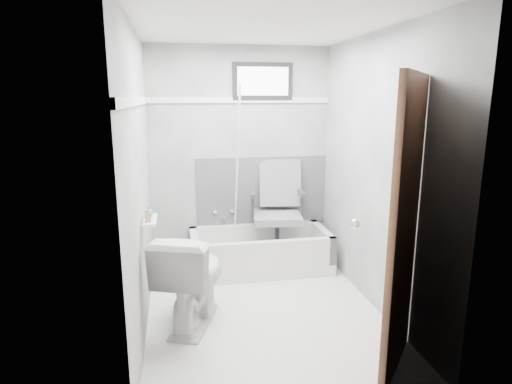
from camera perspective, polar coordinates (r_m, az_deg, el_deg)
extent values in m
plane|color=white|center=(3.94, 0.97, -15.45)|extent=(2.60, 2.60, 0.00)
plane|color=silver|center=(3.53, 1.13, 21.49)|extent=(2.60, 2.60, 0.00)
cube|color=slate|center=(4.81, -2.10, 4.74)|extent=(2.00, 0.02, 2.40)
cube|color=slate|center=(2.32, 7.57, -3.84)|extent=(2.00, 0.02, 2.40)
cube|color=slate|center=(3.49, -15.27, 1.33)|extent=(0.02, 2.60, 2.40)
cube|color=slate|center=(3.87, 15.71, 2.38)|extent=(0.02, 2.60, 2.40)
imported|color=white|center=(3.62, -8.53, -11.23)|extent=(0.71, 0.93, 0.80)
cube|color=#4C4C4F|center=(4.91, 0.84, 0.17)|extent=(1.50, 0.02, 0.78)
cube|color=white|center=(4.75, -2.14, 12.14)|extent=(2.00, 0.02, 0.06)
cube|color=white|center=(3.42, -15.66, 11.57)|extent=(0.02, 2.60, 0.06)
cylinder|color=silver|center=(4.59, -2.55, 2.46)|extent=(0.02, 0.59, 1.87)
cube|color=white|center=(3.48, -13.93, -3.67)|extent=(0.10, 0.32, 0.02)
imported|color=#A08550|center=(3.39, -14.22, -2.99)|extent=(0.05, 0.05, 0.10)
imported|color=teal|center=(3.53, -14.09, -2.48)|extent=(0.09, 0.09, 0.09)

